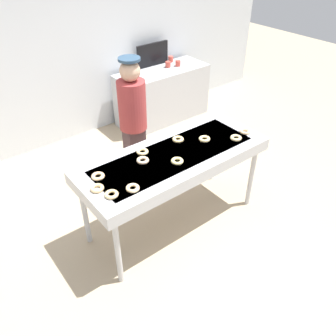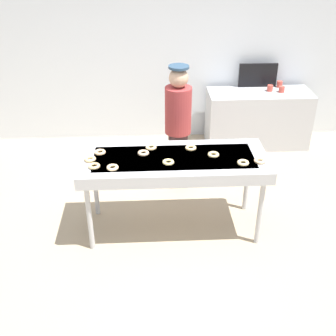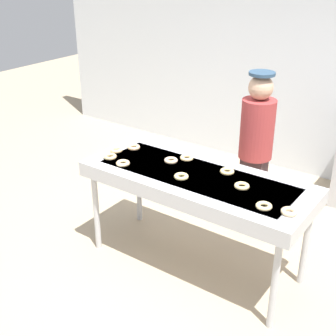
% 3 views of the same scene
% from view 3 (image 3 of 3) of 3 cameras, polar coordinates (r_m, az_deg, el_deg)
% --- Properties ---
extents(ground_plane, '(16.00, 16.00, 0.00)m').
position_cam_3_polar(ground_plane, '(4.45, 3.24, -11.78)').
color(ground_plane, tan).
extents(back_wall, '(8.00, 0.12, 3.20)m').
position_cam_3_polar(back_wall, '(6.00, 17.40, 13.83)').
color(back_wall, silver).
rests_on(back_wall, ground).
extents(fryer_conveyor, '(2.04, 0.82, 0.94)m').
position_cam_3_polar(fryer_conveyor, '(3.99, 3.54, -1.80)').
color(fryer_conveyor, '#B7BABF').
rests_on(fryer_conveyor, ground).
extents(plain_donut_0, '(0.13, 0.13, 0.03)m').
position_cam_3_polar(plain_donut_0, '(3.51, 11.85, -4.67)').
color(plain_donut_0, beige).
rests_on(plain_donut_0, fryer_conveyor).
extents(plain_donut_1, '(0.18, 0.18, 0.03)m').
position_cam_3_polar(plain_donut_1, '(4.47, -4.30, 2.60)').
color(plain_donut_1, '#F3C489').
rests_on(plain_donut_1, fryer_conveyor).
extents(plain_donut_2, '(0.14, 0.14, 0.03)m').
position_cam_3_polar(plain_donut_2, '(4.23, 2.34, 1.27)').
color(plain_donut_2, '#EFCD87').
rests_on(plain_donut_2, fryer_conveyor).
extents(plain_donut_3, '(0.17, 0.17, 0.03)m').
position_cam_3_polar(plain_donut_3, '(3.48, 14.86, -5.27)').
color(plain_donut_3, beige).
rests_on(plain_donut_3, fryer_conveyor).
extents(plain_donut_4, '(0.13, 0.13, 0.03)m').
position_cam_3_polar(plain_donut_4, '(4.00, 7.37, -0.42)').
color(plain_donut_4, '#F8D587').
rests_on(plain_donut_4, fryer_conveyor).
extents(plain_donut_5, '(0.17, 0.17, 0.03)m').
position_cam_3_polar(plain_donut_5, '(4.17, 0.37, 0.96)').
color(plain_donut_5, beige).
rests_on(plain_donut_5, fryer_conveyor).
extents(plain_donut_6, '(0.17, 0.17, 0.03)m').
position_cam_3_polar(plain_donut_6, '(4.42, -6.47, 2.25)').
color(plain_donut_6, '#F4C884').
rests_on(plain_donut_6, fryer_conveyor).
extents(plain_donut_7, '(0.17, 0.17, 0.03)m').
position_cam_3_polar(plain_donut_7, '(4.14, -5.64, 0.60)').
color(plain_donut_7, beige).
rests_on(plain_donut_7, fryer_conveyor).
extents(plain_donut_8, '(0.14, 0.14, 0.03)m').
position_cam_3_polar(plain_donut_8, '(3.88, 1.66, -1.06)').
color(plain_donut_8, '#E7D284').
rests_on(plain_donut_8, fryer_conveyor).
extents(plain_donut_9, '(0.16, 0.16, 0.03)m').
position_cam_3_polar(plain_donut_9, '(3.77, 9.18, -2.23)').
color(plain_donut_9, '#EBCE88').
rests_on(plain_donut_9, fryer_conveyor).
extents(plain_donut_10, '(0.17, 0.17, 0.03)m').
position_cam_3_polar(plain_donut_10, '(4.28, -7.23, 1.42)').
color(plain_donut_10, '#E8C382').
rests_on(plain_donut_10, fryer_conveyor).
extents(worker_baker, '(0.34, 0.34, 1.67)m').
position_cam_3_polar(worker_baker, '(4.66, 10.89, 3.05)').
color(worker_baker, '#3F2A2D').
rests_on(worker_baker, ground).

